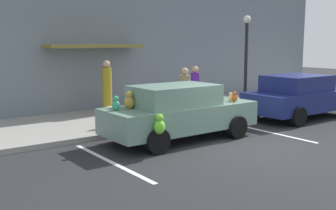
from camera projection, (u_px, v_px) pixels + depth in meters
ground_plane at (250, 147)px, 10.46m from camera, size 60.00×60.00×0.00m
sidewalk at (144, 116)px, 14.42m from camera, size 24.00×4.00×0.15m
storefront_building at (113, 29)px, 15.63m from camera, size 24.00×1.25×6.40m
parking_stripe_front at (266, 131)px, 12.31m from camera, size 0.12×3.60×0.01m
parking_stripe_rear at (111, 162)px, 9.18m from camera, size 0.12×3.60×0.01m
plush_covered_car at (179, 112)px, 11.14m from camera, size 4.41×2.00×1.54m
parked_sedan_behind at (299, 96)px, 14.36m from camera, size 4.28×2.05×1.54m
teddy_bear_on_sidewalk at (111, 117)px, 12.17m from camera, size 0.35×0.29×0.66m
street_lamp_post at (246, 52)px, 14.96m from camera, size 0.28×0.28×3.51m
pedestrian_near_shopfront at (195, 90)px, 15.06m from camera, size 0.34×0.34×1.66m
pedestrian_walking_past at (185, 94)px, 13.91m from camera, size 0.40×0.40×1.68m
pedestrian_by_lamp at (107, 89)px, 14.41m from camera, size 0.35×0.35×1.90m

